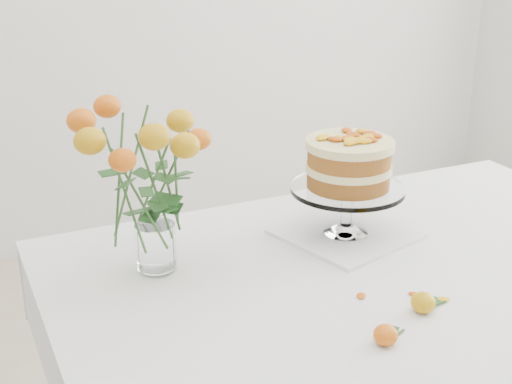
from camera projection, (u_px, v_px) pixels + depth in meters
table at (380, 298)px, 1.58m from camera, size 1.43×0.93×0.76m
napkin at (345, 234)px, 1.69m from camera, size 0.34×0.34×0.01m
cake_stand at (349, 168)px, 1.63m from camera, size 0.27×0.27×0.24m
rose_vase at (151, 160)px, 1.44m from camera, size 0.32×0.32×0.42m
loose_rose_near at (423, 303)px, 1.36m from camera, size 0.09×0.05×0.04m
loose_rose_far at (386, 335)px, 1.25m from camera, size 0.08×0.04×0.04m
stray_petal_a at (361, 296)px, 1.42m from camera, size 0.03×0.02×0.00m
stray_petal_b at (415, 294)px, 1.42m from camera, size 0.03×0.02×0.00m
stray_petal_c at (444, 299)px, 1.40m from camera, size 0.03×0.02×0.00m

